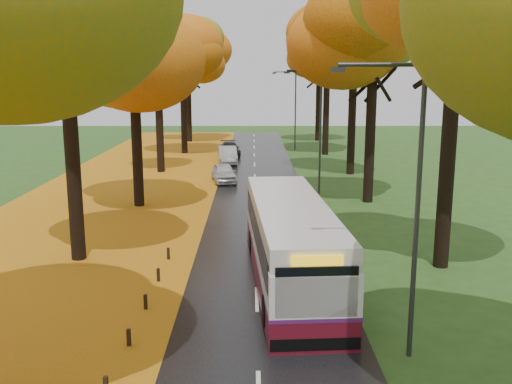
{
  "coord_description": "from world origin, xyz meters",
  "views": [
    {
      "loc": [
        -0.13,
        -6.56,
        7.67
      ],
      "look_at": [
        0.0,
        17.91,
        2.6
      ],
      "focal_mm": 40.0,
      "sensor_mm": 36.0,
      "label": 1
    }
  ],
  "objects_px": {
    "streetlamp_near": "(409,189)",
    "streetlamp_mid": "(317,121)",
    "car_white": "(224,173)",
    "car_silver": "(228,155)",
    "car_dark": "(230,149)",
    "bus": "(290,241)",
    "streetlamp_far": "(293,104)"
  },
  "relations": [
    {
      "from": "car_white",
      "to": "car_dark",
      "type": "height_order",
      "value": "car_white"
    },
    {
      "from": "car_white",
      "to": "car_dark",
      "type": "bearing_deg",
      "value": 80.74
    },
    {
      "from": "streetlamp_near",
      "to": "car_silver",
      "type": "height_order",
      "value": "streetlamp_near"
    },
    {
      "from": "streetlamp_mid",
      "to": "car_silver",
      "type": "height_order",
      "value": "streetlamp_mid"
    },
    {
      "from": "streetlamp_near",
      "to": "car_silver",
      "type": "relative_size",
      "value": 1.79
    },
    {
      "from": "streetlamp_mid",
      "to": "car_silver",
      "type": "relative_size",
      "value": 1.79
    },
    {
      "from": "car_white",
      "to": "streetlamp_mid",
      "type": "bearing_deg",
      "value": -42.35
    },
    {
      "from": "streetlamp_far",
      "to": "bus",
      "type": "relative_size",
      "value": 0.69
    },
    {
      "from": "bus",
      "to": "car_silver",
      "type": "relative_size",
      "value": 2.59
    },
    {
      "from": "streetlamp_near",
      "to": "streetlamp_mid",
      "type": "xyz_separation_m",
      "value": [
        0.0,
        22.0,
        0.0
      ]
    },
    {
      "from": "car_dark",
      "to": "bus",
      "type": "bearing_deg",
      "value": -90.77
    },
    {
      "from": "streetlamp_near",
      "to": "car_white",
      "type": "height_order",
      "value": "streetlamp_near"
    },
    {
      "from": "streetlamp_mid",
      "to": "car_dark",
      "type": "relative_size",
      "value": 1.8
    },
    {
      "from": "streetlamp_mid",
      "to": "bus",
      "type": "relative_size",
      "value": 0.69
    },
    {
      "from": "car_white",
      "to": "car_silver",
      "type": "distance_m",
      "value": 8.63
    },
    {
      "from": "car_dark",
      "to": "streetlamp_mid",
      "type": "bearing_deg",
      "value": -77.05
    },
    {
      "from": "streetlamp_near",
      "to": "bus",
      "type": "xyz_separation_m",
      "value": [
        -2.69,
        5.67,
        -3.1
      ]
    },
    {
      "from": "car_dark",
      "to": "streetlamp_far",
      "type": "bearing_deg",
      "value": 28.78
    },
    {
      "from": "bus",
      "to": "streetlamp_far",
      "type": "bearing_deg",
      "value": 82.49
    },
    {
      "from": "streetlamp_far",
      "to": "car_white",
      "type": "distance_m",
      "value": 19.49
    },
    {
      "from": "bus",
      "to": "streetlamp_mid",
      "type": "bearing_deg",
      "value": 77.14
    },
    {
      "from": "streetlamp_near",
      "to": "streetlamp_mid",
      "type": "bearing_deg",
      "value": 90.0
    },
    {
      "from": "streetlamp_near",
      "to": "car_dark",
      "type": "distance_m",
      "value": 40.19
    },
    {
      "from": "car_silver",
      "to": "car_dark",
      "type": "bearing_deg",
      "value": 84.89
    },
    {
      "from": "streetlamp_near",
      "to": "car_white",
      "type": "distance_m",
      "value": 26.99
    },
    {
      "from": "streetlamp_mid",
      "to": "car_white",
      "type": "height_order",
      "value": "streetlamp_mid"
    },
    {
      "from": "streetlamp_far",
      "to": "bus",
      "type": "xyz_separation_m",
      "value": [
        -2.69,
        -38.33,
        -3.1
      ]
    },
    {
      "from": "streetlamp_mid",
      "to": "car_silver",
      "type": "bearing_deg",
      "value": 116.56
    },
    {
      "from": "streetlamp_near",
      "to": "car_dark",
      "type": "relative_size",
      "value": 1.8
    },
    {
      "from": "car_white",
      "to": "car_dark",
      "type": "xyz_separation_m",
      "value": [
        -0.11,
        13.52,
        -0.02
      ]
    },
    {
      "from": "streetlamp_near",
      "to": "car_dark",
      "type": "height_order",
      "value": "streetlamp_near"
    },
    {
      "from": "car_silver",
      "to": "bus",
      "type": "bearing_deg",
      "value": -88.01
    }
  ]
}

